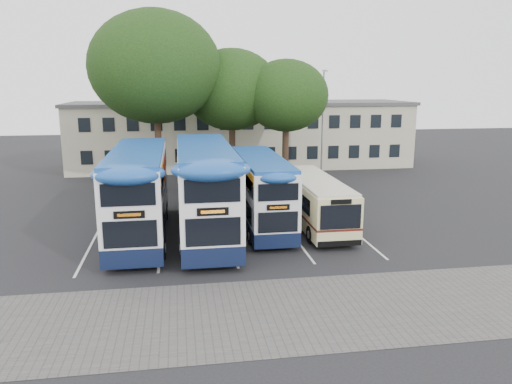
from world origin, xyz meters
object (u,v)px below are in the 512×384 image
at_px(bus_dd_right, 261,188).
at_px(bus_single, 314,199).
at_px(lamp_post, 323,118).
at_px(tree_left, 155,67).
at_px(bus_dd_left, 139,189).
at_px(bus_dd_mid, 205,186).
at_px(tree_mid, 232,90).
at_px(tree_right, 286,96).

xyz_separation_m(bus_dd_right, bus_single, (3.05, -0.25, -0.64)).
height_order(lamp_post, tree_left, tree_left).
xyz_separation_m(bus_dd_left, bus_dd_mid, (3.44, -0.23, 0.11)).
height_order(tree_mid, bus_single, tree_mid).
bearing_deg(tree_mid, bus_dd_mid, -102.29).
bearing_deg(tree_left, tree_mid, 15.68).
relative_size(lamp_post, bus_dd_left, 0.81).
distance_m(tree_mid, bus_dd_left, 15.64).
height_order(tree_right, bus_single, tree_right).
relative_size(tree_mid, bus_single, 1.15).
bearing_deg(bus_single, bus_dd_mid, -171.77).
distance_m(bus_dd_left, bus_dd_mid, 3.45).
relative_size(lamp_post, tree_left, 0.68).
height_order(tree_mid, bus_dd_mid, tree_mid).
relative_size(tree_mid, bus_dd_mid, 0.91).
xyz_separation_m(lamp_post, bus_dd_left, (-14.32, -14.97, -2.51)).
height_order(tree_mid, bus_dd_right, tree_mid).
xyz_separation_m(bus_dd_left, bus_dd_right, (6.67, 0.93, -0.36)).
height_order(tree_right, bus_dd_left, tree_right).
bearing_deg(tree_mid, bus_single, -75.46).
height_order(tree_left, tree_right, tree_left).
height_order(lamp_post, tree_right, tree_right).
relative_size(bus_dd_mid, bus_single, 1.26).
relative_size(tree_left, tree_right, 1.35).
distance_m(tree_right, bus_dd_right, 12.37).
xyz_separation_m(lamp_post, tree_left, (-13.66, -3.18, 4.04)).
height_order(tree_mid, bus_dd_left, tree_mid).
xyz_separation_m(bus_dd_mid, bus_single, (6.27, 0.91, -1.12)).
distance_m(lamp_post, bus_dd_mid, 18.84).
bearing_deg(bus_dd_left, tree_mid, 64.43).
bearing_deg(bus_single, lamp_post, 72.14).
height_order(bus_dd_left, bus_single, bus_dd_left).
xyz_separation_m(lamp_post, bus_dd_right, (-7.65, -14.04, -2.88)).
relative_size(bus_dd_left, bus_dd_mid, 0.96).
relative_size(bus_dd_mid, bus_dd_right, 1.21).
distance_m(lamp_post, bus_dd_left, 20.87).
bearing_deg(tree_right, bus_dd_right, -109.09).
bearing_deg(lamp_post, bus_dd_left, -133.73).
bearing_deg(tree_right, bus_dd_mid, -120.24).
relative_size(lamp_post, bus_dd_mid, 0.78).
xyz_separation_m(lamp_post, tree_mid, (-7.91, -1.57, 2.38)).
relative_size(tree_right, bus_dd_mid, 0.84).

